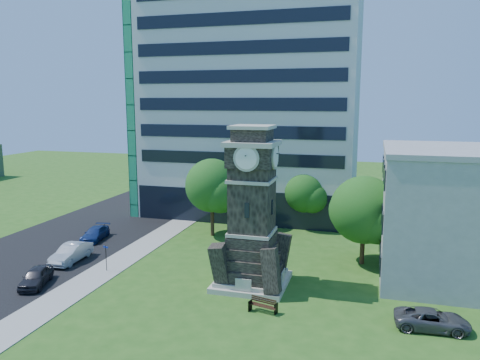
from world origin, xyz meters
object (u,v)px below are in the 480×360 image
(street_sign, at_px, (106,255))
(clock_tower, at_px, (252,218))
(car_street_south, at_px, (36,277))
(car_street_mid, at_px, (71,253))
(car_street_north, at_px, (95,234))
(car_east_lot, at_px, (432,320))
(park_bench, at_px, (263,305))

(street_sign, bearing_deg, clock_tower, 17.51)
(clock_tower, relative_size, car_street_south, 3.02)
(car_street_mid, height_order, street_sign, street_sign)
(car_street_mid, distance_m, street_sign, 4.49)
(car_street_north, xyz_separation_m, car_east_lot, (30.83, -10.77, -0.01))
(car_street_mid, height_order, car_street_north, car_street_mid)
(park_bench, bearing_deg, street_sign, 179.80)
(car_street_north, relative_size, street_sign, 1.98)
(car_street_north, xyz_separation_m, street_sign, (5.98, -7.54, 0.75))
(car_street_south, bearing_deg, car_east_lot, -17.18)
(clock_tower, height_order, car_east_lot, clock_tower)
(car_street_mid, relative_size, car_street_north, 1.07)
(car_street_north, distance_m, car_east_lot, 32.65)
(car_street_south, distance_m, car_street_north, 11.93)
(car_street_south, relative_size, car_east_lot, 0.89)
(car_street_south, distance_m, car_east_lot, 28.40)
(car_street_south, bearing_deg, street_sign, 30.50)
(car_street_south, xyz_separation_m, car_street_north, (-2.44, 11.68, -0.05))
(clock_tower, distance_m, park_bench, 6.80)
(car_street_south, xyz_separation_m, park_bench, (17.79, 0.33, -0.17))
(car_east_lot, bearing_deg, car_street_north, 67.50)
(car_street_south, distance_m, car_street_mid, 5.43)
(car_street_north, distance_m, street_sign, 9.65)
(car_street_south, distance_m, park_bench, 17.79)
(clock_tower, height_order, car_street_north, clock_tower)
(car_street_south, height_order, street_sign, street_sign)
(park_bench, height_order, street_sign, street_sign)
(car_east_lot, xyz_separation_m, street_sign, (-24.85, 3.23, 0.76))
(car_east_lot, height_order, park_bench, car_east_lot)
(car_street_mid, distance_m, park_bench, 19.20)
(car_street_north, bearing_deg, clock_tower, -29.96)
(clock_tower, height_order, car_street_mid, clock_tower)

